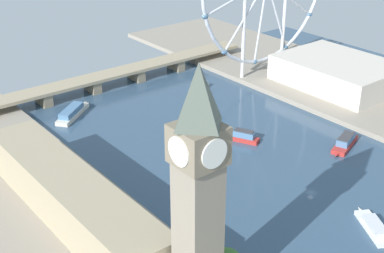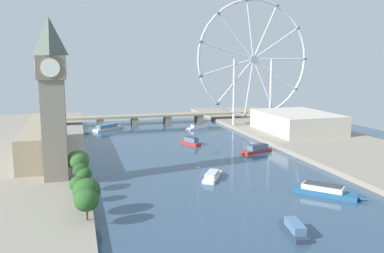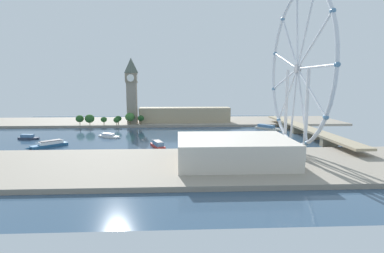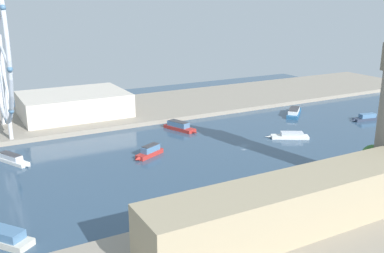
{
  "view_description": "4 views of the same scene",
  "coord_description": "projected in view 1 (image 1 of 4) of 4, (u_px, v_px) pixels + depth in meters",
  "views": [
    {
      "loc": [
        -172.79,
        -130.57,
        134.42
      ],
      "look_at": [
        -9.28,
        74.89,
        7.75
      ],
      "focal_mm": 51.25,
      "sensor_mm": 36.0,
      "label": 1
    },
    {
      "loc": [
        -72.52,
        -243.15,
        65.23
      ],
      "look_at": [
        9.94,
        49.85,
        15.45
      ],
      "focal_mm": 38.62,
      "sensor_mm": 36.0,
      "label": 2
    },
    {
      "loc": [
        307.38,
        36.23,
        56.29
      ],
      "look_at": [
        -16.99,
        51.54,
        8.41
      ],
      "focal_mm": 28.45,
      "sensor_mm": 36.0,
      "label": 3
    },
    {
      "loc": [
        -204.36,
        148.26,
        84.47
      ],
      "look_at": [
        14.22,
        27.98,
        12.32
      ],
      "focal_mm": 41.06,
      "sensor_mm": 36.0,
      "label": 4
    }
  ],
  "objects": [
    {
      "name": "riverside_hall",
      "position": [
        338.0,
        72.0,
        356.54
      ],
      "size": [
        55.22,
        74.06,
        16.5
      ],
      "primitive_type": "cube",
      "color": "beige",
      "rests_on": "riverbank_right"
    },
    {
      "name": "tour_boat_4",
      "position": [
        374.0,
        227.0,
        221.5
      ],
      "size": [
        17.55,
        25.56,
        4.13
      ],
      "rotation": [
        0.0,
        0.0,
        1.03
      ],
      "color": "white",
      "rests_on": "ground_plane"
    },
    {
      "name": "ground_plane",
      "position": [
        311.0,
        193.0,
        247.33
      ],
      "size": [
        395.71,
        395.71,
        0.0
      ],
      "primitive_type": "plane",
      "color": "#334C66"
    },
    {
      "name": "tour_boat_6",
      "position": [
        73.0,
        112.0,
        321.24
      ],
      "size": [
        31.36,
        25.8,
        5.65
      ],
      "rotation": [
        0.0,
        0.0,
        0.66
      ],
      "color": "beige",
      "rests_on": "ground_plane"
    },
    {
      "name": "tour_boat_1",
      "position": [
        242.0,
        136.0,
        292.53
      ],
      "size": [
        12.96,
        20.8,
        6.28
      ],
      "rotation": [
        0.0,
        0.0,
        2.03
      ],
      "color": "#B22D28",
      "rests_on": "ground_plane"
    },
    {
      "name": "tour_boat_2",
      "position": [
        198.0,
        88.0,
        356.19
      ],
      "size": [
        26.35,
        15.87,
        4.85
      ],
      "rotation": [
        0.0,
        0.0,
        3.61
      ],
      "color": "white",
      "rests_on": "ground_plane"
    },
    {
      "name": "tour_boat_0",
      "position": [
        345.0,
        142.0,
        286.71
      ],
      "size": [
        27.6,
        14.67,
        5.8
      ],
      "rotation": [
        0.0,
        0.0,
        3.49
      ],
      "color": "#B22D28",
      "rests_on": "ground_plane"
    },
    {
      "name": "clock_tower",
      "position": [
        198.0,
        188.0,
        164.53
      ],
      "size": [
        14.91,
        14.91,
        83.11
      ],
      "color": "gray",
      "rests_on": "riverbank_left"
    },
    {
      "name": "river_bridge",
      "position": [
        115.0,
        75.0,
        363.46
      ],
      "size": [
        207.71,
        15.62,
        9.53
      ],
      "color": "tan",
      "rests_on": "ground_plane"
    },
    {
      "name": "parliament_block",
      "position": [
        71.0,
        198.0,
        220.55
      ],
      "size": [
        22.0,
        119.18,
        19.49
      ],
      "primitive_type": "cube",
      "color": "tan",
      "rests_on": "riverbank_left"
    }
  ]
}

